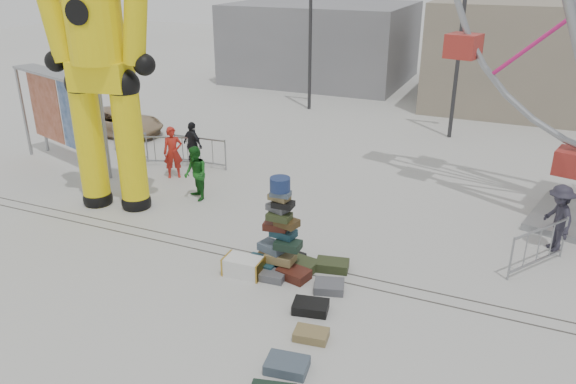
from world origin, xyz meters
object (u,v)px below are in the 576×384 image
at_px(barricade_dummy_a, 130,142).
at_px(barricade_dummy_c, 200,152).
at_px(suitcase_tower, 281,245).
at_px(pedestrian_green, 196,174).
at_px(barricade_wheel_front, 538,248).
at_px(barricade_dummy_b, 169,151).
at_px(banner_scaffold, 58,97).
at_px(pedestrian_grey, 558,218).
at_px(crash_test_dummy, 98,54).
at_px(pedestrian_black, 193,145).
at_px(pedestrian_red, 173,152).
at_px(parked_suv, 118,122).
at_px(lamp_post_left, 312,13).
at_px(steamer_trunk, 244,266).
at_px(lamp_post_right, 465,24).

distance_m(barricade_dummy_a, barricade_dummy_c, 2.97).
xyz_separation_m(suitcase_tower, pedestrian_green, (-4.09, 2.81, 0.17)).
bearing_deg(suitcase_tower, pedestrian_green, 150.72).
bearing_deg(barricade_wheel_front, barricade_dummy_b, 112.48).
height_order(banner_scaffold, pedestrian_grey, banner_scaffold).
height_order(crash_test_dummy, pedestrian_grey, crash_test_dummy).
bearing_deg(suitcase_tower, barricade_wheel_front, 29.54).
distance_m(pedestrian_green, pedestrian_black, 2.90).
distance_m(barricade_dummy_a, pedestrian_grey, 14.48).
height_order(banner_scaffold, barricade_wheel_front, banner_scaffold).
height_order(pedestrian_red, pedestrian_green, pedestrian_red).
distance_m(pedestrian_green, parked_suv, 8.03).
bearing_deg(pedestrian_grey, lamp_post_left, -159.56).
xyz_separation_m(barricade_dummy_b, pedestrian_black, (0.86, 0.24, 0.27)).
xyz_separation_m(barricade_dummy_b, pedestrian_red, (0.79, -0.86, 0.32)).
bearing_deg(lamp_post_left, barricade_dummy_b, -99.94).
height_order(suitcase_tower, banner_scaffold, banner_scaffold).
relative_size(barricade_dummy_c, pedestrian_grey, 1.15).
bearing_deg(pedestrian_grey, steamer_trunk, -82.03).
bearing_deg(lamp_post_left, pedestrian_black, -94.94).
distance_m(suitcase_tower, pedestrian_green, 4.96).
distance_m(steamer_trunk, pedestrian_green, 4.80).
bearing_deg(steamer_trunk, barricade_dummy_a, 141.05).
distance_m(lamp_post_left, pedestrian_grey, 15.67).
height_order(barricade_dummy_c, pedestrian_green, pedestrian_green).
xyz_separation_m(barricade_wheel_front, pedestrian_black, (-11.24, 2.71, 0.27)).
bearing_deg(steamer_trunk, crash_test_dummy, 157.17).
distance_m(suitcase_tower, pedestrian_black, 7.73).
relative_size(barricade_dummy_b, parked_suv, 0.52).
distance_m(crash_test_dummy, pedestrian_black, 5.24).
xyz_separation_m(banner_scaffold, barricade_dummy_a, (1.40, 1.72, -1.93)).
distance_m(barricade_dummy_a, pedestrian_red, 2.96).
xyz_separation_m(crash_test_dummy, pedestrian_green, (1.94, 1.35, -3.63)).
xyz_separation_m(crash_test_dummy, barricade_wheel_front, (11.55, 1.04, -3.92)).
bearing_deg(lamp_post_left, pedestrian_green, -85.96).
distance_m(steamer_trunk, barricade_wheel_front, 6.95).
bearing_deg(parked_suv, pedestrian_green, -124.66).
bearing_deg(pedestrian_red, lamp_post_left, 48.26).
bearing_deg(lamp_post_right, parked_suv, -158.14).
xyz_separation_m(lamp_post_left, pedestrian_grey, (10.81, -10.76, -3.61)).
relative_size(barricade_dummy_c, pedestrian_black, 1.22).
relative_size(steamer_trunk, barricade_dummy_c, 0.46).
xyz_separation_m(lamp_post_left, pedestrian_red, (-0.87, -10.35, -3.61)).
xyz_separation_m(barricade_dummy_a, pedestrian_grey, (14.39, -1.57, 0.32)).
relative_size(steamer_trunk, parked_suv, 0.24).
bearing_deg(banner_scaffold, barricade_wheel_front, 14.06).
bearing_deg(pedestrian_red, lamp_post_right, 9.76).
height_order(suitcase_tower, pedestrian_black, suitcase_tower).
bearing_deg(pedestrian_grey, banner_scaffold, -114.15).
height_order(barricade_dummy_c, pedestrian_grey, pedestrian_grey).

